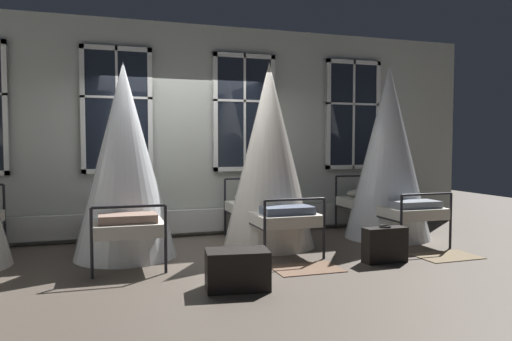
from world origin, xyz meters
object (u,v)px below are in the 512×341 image
Objects in this scene: suitcase_dark at (385,245)px; cot_fourth at (388,155)px; cot_second at (124,164)px; travel_trunk at (237,269)px; cot_third at (269,159)px.

cot_fourth is at bearing 55.33° from suitcase_dark.
cot_second is 3.97× the size of travel_trunk.
cot_third is 4.13× the size of travel_trunk.
cot_second is 2.02m from cot_third.
cot_third is at bearing 61.33° from travel_trunk.
travel_trunk is (0.98, -1.85, -1.02)m from cot_second.
suitcase_dark is (-0.95, -1.40, -1.08)m from cot_fourth.
cot_fourth is at bearing 32.12° from travel_trunk.
cot_third reaches higher than travel_trunk.
cot_second is at bearing 155.78° from suitcase_dark.
suitcase_dark is at bearing -112.48° from cot_second.
suitcase_dark is (1.04, -1.40, -1.05)m from cot_third.
cot_third is 4.71× the size of suitcase_dark.
cot_second is 2.33m from travel_trunk.
cot_second is 4.53× the size of suitcase_dark.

